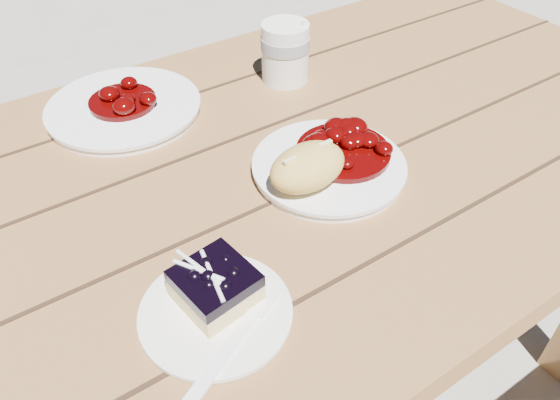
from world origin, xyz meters
TOP-DOWN VIEW (x-y plane):
  - picnic_table at (0.00, -0.00)m, footprint 2.00×1.55m
  - main_plate at (0.27, -0.07)m, footprint 0.22×0.22m
  - goulash_stew at (0.30, -0.06)m, footprint 0.14×0.14m
  - bread_roll at (0.22, -0.09)m, footprint 0.12×0.08m
  - dessert_plate at (0.01, -0.20)m, footprint 0.17×0.17m
  - blueberry_cake at (0.02, -0.19)m, footprint 0.09×0.09m
  - fork_dessert at (-0.01, -0.26)m, footprint 0.15×0.10m
  - coffee_cup at (0.37, 0.19)m, footprint 0.08×0.08m
  - second_plate at (0.08, 0.25)m, footprint 0.25×0.25m
  - second_stew at (0.08, 0.25)m, footprint 0.11×0.11m

SIDE VIEW (x-z plane):
  - picnic_table at x=0.00m, z-range 0.21..0.96m
  - dessert_plate at x=0.01m, z-range 0.75..0.76m
  - main_plate at x=0.27m, z-range 0.75..0.77m
  - second_plate at x=0.08m, z-range 0.75..0.77m
  - fork_dessert at x=-0.01m, z-range 0.76..0.76m
  - blueberry_cake at x=0.02m, z-range 0.76..0.81m
  - goulash_stew at x=0.30m, z-range 0.77..0.81m
  - second_stew at x=0.08m, z-range 0.77..0.81m
  - bread_roll at x=0.22m, z-range 0.77..0.83m
  - coffee_cup at x=0.37m, z-range 0.75..0.86m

